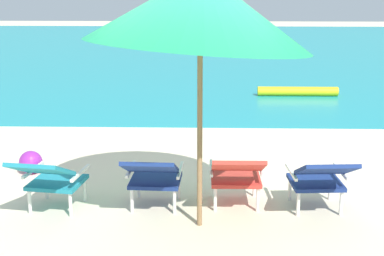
% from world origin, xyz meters
% --- Properties ---
extents(ground_plane, '(40.00, 40.00, 0.00)m').
position_xyz_m(ground_plane, '(0.00, 4.00, 0.00)').
color(ground_plane, beige).
extents(ocean_band, '(40.00, 18.00, 0.01)m').
position_xyz_m(ocean_band, '(0.00, 12.17, 0.00)').
color(ocean_band, teal).
rests_on(ocean_band, ground_plane).
extents(swim_buoy, '(1.60, 0.18, 0.18)m').
position_xyz_m(swim_buoy, '(1.97, 5.69, 0.10)').
color(swim_buoy, yellow).
rests_on(swim_buoy, ocean_band).
extents(lounge_chair_far_left, '(0.66, 0.94, 0.68)m').
position_xyz_m(lounge_chair_far_left, '(-1.42, -0.27, 0.40)').
color(lounge_chair_far_left, teal).
rests_on(lounge_chair_far_left, ground_plane).
extents(lounge_chair_near_left, '(0.57, 0.90, 0.68)m').
position_xyz_m(lounge_chair_near_left, '(-0.38, -0.19, 0.40)').
color(lounge_chair_near_left, navy).
rests_on(lounge_chair_near_left, ground_plane).
extents(lounge_chair_near_right, '(0.55, 0.88, 0.68)m').
position_xyz_m(lounge_chair_near_right, '(0.47, -0.11, 0.40)').
color(lounge_chair_near_right, red).
rests_on(lounge_chair_near_right, ground_plane).
extents(lounge_chair_far_right, '(0.59, 0.91, 0.68)m').
position_xyz_m(lounge_chair_far_right, '(1.31, -0.20, 0.40)').
color(lounge_chair_far_right, navy).
rests_on(lounge_chair_far_right, ground_plane).
extents(beach_umbrella_center, '(2.94, 2.93, 2.51)m').
position_xyz_m(beach_umbrella_center, '(0.10, -0.50, 2.08)').
color(beach_umbrella_center, olive).
rests_on(beach_umbrella_center, ground_plane).
extents(beach_ball, '(0.29, 0.29, 0.29)m').
position_xyz_m(beach_ball, '(-2.00, 0.96, 0.14)').
color(beach_ball, purple).
rests_on(beach_ball, ground_plane).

